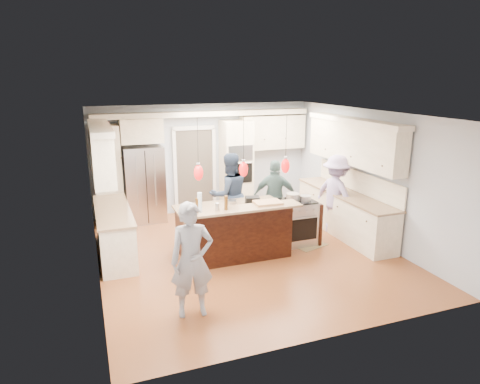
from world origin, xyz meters
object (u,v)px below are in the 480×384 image
object	(u,v)px
person_bar_end	(192,260)
person_far_left	(229,195)
refrigerator	(145,184)
island_range	(296,222)
kitchen_island	(233,230)

from	to	relation	value
person_bar_end	person_far_left	bearing A→B (deg)	67.65
refrigerator	island_range	bearing A→B (deg)	-42.59
kitchen_island	person_bar_end	bearing A→B (deg)	-124.03
refrigerator	person_far_left	size ratio (longest dim) A/B	1.00
island_range	person_far_left	distance (m)	1.54
refrigerator	person_bar_end	distance (m)	4.44
refrigerator	person_bar_end	bearing A→B (deg)	-89.51
kitchen_island	island_range	world-z (taller)	kitchen_island
kitchen_island	person_far_left	bearing A→B (deg)	74.94
refrigerator	person_far_left	xyz separation A→B (m)	(1.58, -1.55, 0.00)
refrigerator	person_bar_end	size ratio (longest dim) A/B	1.07
island_range	person_bar_end	world-z (taller)	person_bar_end
kitchen_island	refrigerator	bearing A→B (deg)	116.88
refrigerator	person_bar_end	world-z (taller)	refrigerator
person_bar_end	refrigerator	bearing A→B (deg)	96.17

